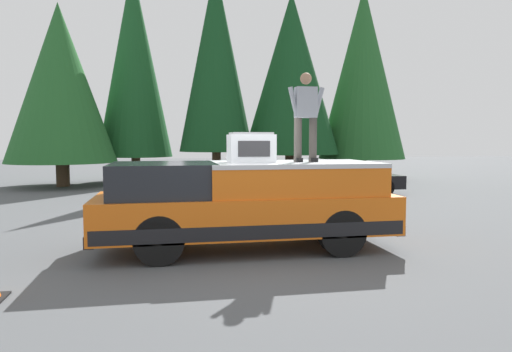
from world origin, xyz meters
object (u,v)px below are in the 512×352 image
Objects in this scene: compressor_unit at (251,148)px; person_on_truck_bed at (306,115)px; parked_car_black at (346,179)px; pickup_truck at (246,203)px; parked_car_white at (193,182)px.

compressor_unit is 1.23m from person_on_truck_bed.
parked_car_black is (8.05, -4.08, -1.97)m from person_on_truck_bed.
pickup_truck is 1.35× the size of parked_car_white.
compressor_unit is 0.20× the size of parked_car_black.
pickup_truck is 1.06m from compressor_unit.
pickup_truck is 1.35× the size of parked_car_black.
person_on_truck_bed is 9.24m from parked_car_black.
compressor_unit is 0.20× the size of parked_car_white.
compressor_unit is at bearing -96.21° from pickup_truck.
person_on_truck_bed is at bearing -167.74° from parked_car_white.
compressor_unit is 9.64m from parked_car_black.
parked_car_white is at bearing 91.39° from parked_car_black.
compressor_unit is (-0.01, -0.10, 1.05)m from pickup_truck.
pickup_truck reaches higher than parked_car_black.
parked_car_black is at bearing -33.12° from pickup_truck.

